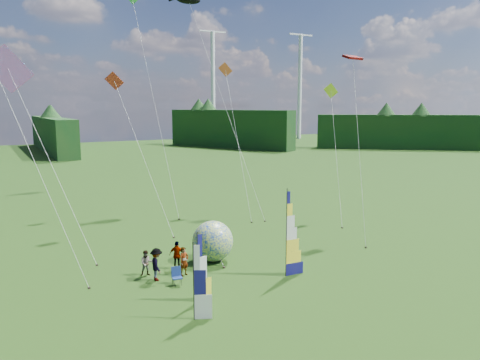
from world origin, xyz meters
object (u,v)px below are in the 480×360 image
side_banner_far (194,283)px  spectator_a (184,261)px  spectator_b (146,263)px  camp_chair (177,276)px  bol_inflatable (213,241)px  spectator_c (157,264)px  feather_banner_main (286,234)px  side_banner_left (198,269)px  kite_whale (223,92)px  spectator_d (177,255)px

side_banner_far → spectator_a: 5.81m
spectator_b → camp_chair: size_ratio=1.51×
side_banner_far → camp_chair: 4.54m
bol_inflatable → spectator_c: 4.47m
spectator_a → camp_chair: size_ratio=1.71×
side_banner_far → spectator_c: (0.13, 5.48, -0.84)m
feather_banner_main → spectator_c: 7.47m
side_banner_far → spectator_b: size_ratio=2.36×
feather_banner_main → camp_chair: feather_banner_main is taller
side_banner_far → camp_chair: side_banner_far is taller
spectator_a → camp_chair: bearing=-147.5°
camp_chair → feather_banner_main: bearing=-6.1°
side_banner_left → kite_whale: bearing=55.8°
camp_chair → kite_whale: kite_whale is taller
spectator_b → kite_whale: bearing=61.8°
bol_inflatable → camp_chair: 4.46m
feather_banner_main → spectator_c: feather_banner_main is taller
side_banner_left → spectator_c: (-0.83, 3.78, -0.81)m
side_banner_left → spectator_c: 3.96m
side_banner_left → spectator_d: side_banner_left is taller
feather_banner_main → bol_inflatable: size_ratio=1.92×
bol_inflatable → side_banner_far: bearing=-121.9°
spectator_c → kite_whale: (11.95, 15.06, 9.99)m
side_banner_left → spectator_c: bearing=98.7°
side_banner_far → spectator_b: 6.56m
side_banner_far → camp_chair: size_ratio=3.58×
spectator_b → spectator_c: (0.26, -1.00, 0.18)m
spectator_c → spectator_d: spectator_c is taller
bol_inflatable → spectator_a: bearing=-149.7°
feather_banner_main → spectator_a: size_ratio=2.94×
spectator_d → camp_chair: (-0.98, -2.41, -0.36)m
spectator_a → spectator_d: (0.07, 1.22, 0.01)m
side_banner_far → spectator_a: (1.77, 5.46, -0.92)m
side_banner_far → spectator_d: side_banner_far is taller
spectator_b → bol_inflatable: bearing=18.9°
spectator_d → kite_whale: (10.24, 13.86, 10.06)m
spectator_c → kite_whale: size_ratio=0.08×
spectator_d → kite_whale: 19.95m
spectator_b → spectator_a: bearing=-15.5°
bol_inflatable → kite_whale: size_ratio=0.12×
side_banner_far → bol_inflatable: side_banner_far is taller
side_banner_left → spectator_d: bearing=76.4°
spectator_b → kite_whale: (12.21, 14.06, 10.17)m
spectator_b → spectator_d: spectator_d is taller
feather_banner_main → spectator_b: (-6.94, 3.98, -1.72)m
side_banner_left → spectator_b: bearing=99.2°
bol_inflatable → spectator_d: bearing=-173.7°
side_banner_left → spectator_b: side_banner_left is taller
feather_banner_main → kite_whale: (5.27, 18.04, 8.44)m
bol_inflatable → spectator_d: 2.55m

